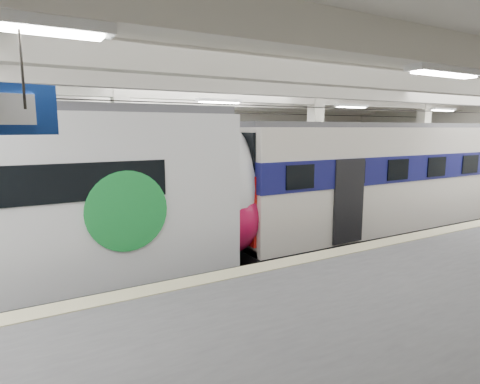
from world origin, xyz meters
TOP-DOWN VIEW (x-y plane):
  - station_hall at (0.00, -1.74)m, footprint 36.00×24.00m
  - modern_emu at (-6.39, -0.00)m, footprint 14.28×2.95m
  - older_rer at (5.75, 0.00)m, footprint 12.72×2.81m

SIDE VIEW (x-z plane):
  - older_rer at x=5.75m, z-range 0.10..4.33m
  - modern_emu at x=-6.39m, z-range -0.04..4.55m
  - station_hall at x=0.00m, z-range 0.37..6.12m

